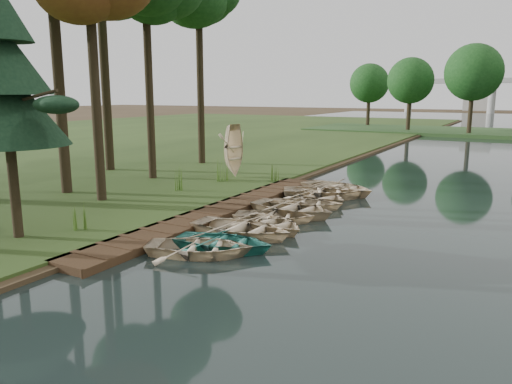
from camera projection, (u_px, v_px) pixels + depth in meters
The scene contains 21 objects.
ground at pixel (254, 220), 19.95m from camera, with size 300.00×300.00×0.00m, color #3D2F1D.
boardwalk at pixel (220, 211), 20.68m from camera, with size 1.60×16.00×0.30m, color #372415.
far_trees at pixel (492, 81), 59.43m from camera, with size 45.60×5.60×8.80m.
building_b at pixel (480, 90), 145.67m from camera, with size 8.00×8.00×12.00m, color #A5A5A0.
rowboat_0 at pixel (200, 245), 15.34m from camera, with size 2.37×3.32×0.69m, color beige.
rowboat_1 at pixel (223, 240), 15.85m from camera, with size 2.31×3.24×0.67m, color teal.
rowboat_2 at pixel (242, 226), 17.33m from camera, with size 2.66×3.73×0.77m, color beige.
rowboat_3 at pixel (268, 221), 18.24m from camera, with size 2.33×3.27×0.68m, color beige.
rowboat_4 at pixel (275, 214), 19.31m from camera, with size 2.21×3.09×0.64m, color beige.
rowboat_5 at pixel (293, 206), 20.38m from camera, with size 2.64×3.70×0.77m, color beige.
rowboat_6 at pixel (307, 202), 21.51m from camera, with size 2.22×3.11×0.64m, color beige.
rowboat_7 at pixel (317, 194), 22.95m from camera, with size 2.34×3.28×0.68m, color beige.
rowboat_8 at pixel (325, 190), 23.74m from camera, with size 2.83×3.96×0.82m, color beige.
rowboat_9 at pixel (337, 186), 24.73m from camera, with size 2.80×3.92×0.81m, color beige.
stored_rowboat at pixel (234, 171), 28.30m from camera, with size 2.13×2.98×0.62m, color beige.
tree_4 at pixel (146, 7), 26.26m from camera, with size 4.94×4.94×11.30m.
pine_tree at pixel (4, 80), 15.54m from camera, with size 3.80×3.80×8.13m.
reeds_0 at pixel (78, 217), 17.33m from camera, with size 0.60×0.60×0.86m, color #3F661E.
reeds_1 at pixel (181, 179), 24.25m from camera, with size 0.60×0.60×1.13m, color #3F661E.
reeds_2 at pixel (274, 172), 26.91m from camera, with size 0.60×0.60×0.96m, color #3F661E.
reeds_3 at pixel (222, 171), 26.76m from camera, with size 0.60×0.60×1.14m, color #3F661E.
Camera 1 is at (9.43, -16.91, 4.97)m, focal length 35.00 mm.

